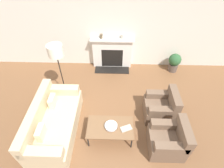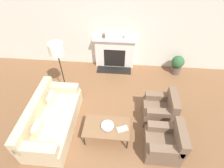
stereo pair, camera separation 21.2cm
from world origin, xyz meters
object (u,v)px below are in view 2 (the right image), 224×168
object	(u,v)px
fireplace	(115,53)
bowl	(107,126)
coffee_table	(107,127)
book	(122,129)
couch	(51,119)
mantel_vase_center_left	(125,37)
mantel_vase_left	(104,36)
floor_lamp	(57,53)
armchair_far	(160,110)
potted_plant	(177,64)
armchair_near	(165,143)

from	to	relation	value
fireplace	bowl	distance (m)	2.86
coffee_table	book	size ratio (longest dim) A/B	3.69
couch	mantel_vase_center_left	bearing A→B (deg)	-31.38
mantel_vase_left	book	bearing A→B (deg)	-75.40
floor_lamp	armchair_far	bearing A→B (deg)	-14.75
mantel_vase_left	potted_plant	bearing A→B (deg)	-5.27
fireplace	floor_lamp	xyz separation A→B (m)	(-1.36, -1.46, 0.89)
mantel_vase_left	potted_plant	distance (m)	2.60
couch	armchair_near	size ratio (longest dim) A/B	2.40
armchair_far	potted_plant	bearing A→B (deg)	158.51
bowl	couch	bearing A→B (deg)	174.06
bowl	mantel_vase_center_left	xyz separation A→B (m)	(0.27, 2.88, 0.71)
fireplace	potted_plant	bearing A→B (deg)	-5.75
bowl	fireplace	bearing A→B (deg)	91.16
book	floor_lamp	distance (m)	2.48
fireplace	armchair_near	xyz separation A→B (m)	(1.34, -3.10, -0.21)
couch	coffee_table	size ratio (longest dim) A/B	1.85
coffee_table	bowl	xyz separation A→B (m)	(0.02, -0.01, 0.07)
armchair_far	mantel_vase_center_left	size ratio (longest dim) A/B	5.78
couch	potted_plant	distance (m)	4.27
couch	armchair_near	world-z (taller)	couch
bowl	potted_plant	distance (m)	3.36
couch	book	world-z (taller)	couch
bowl	mantel_vase_left	bearing A→B (deg)	98.16
bowl	book	bearing A→B (deg)	-5.56
couch	potted_plant	xyz separation A→B (m)	(3.45, 2.50, 0.05)
couch	potted_plant	world-z (taller)	couch
mantel_vase_left	fireplace	bearing A→B (deg)	-2.40
coffee_table	couch	bearing A→B (deg)	174.33
mantel_vase_left	coffee_table	bearing A→B (deg)	-82.21
couch	mantel_vase_center_left	world-z (taller)	mantel_vase_center_left
potted_plant	coffee_table	bearing A→B (deg)	-128.21
potted_plant	fireplace	bearing A→B (deg)	174.25
bowl	potted_plant	bearing A→B (deg)	52.15
fireplace	book	bearing A→B (deg)	-82.07
couch	book	xyz separation A→B (m)	(1.74, -0.18, 0.10)
armchair_near	couch	bearing A→B (deg)	-98.21
armchair_near	bowl	distance (m)	1.31
bowl	floor_lamp	distance (m)	2.22
couch	armchair_near	distance (m)	2.71
fireplace	floor_lamp	bearing A→B (deg)	-132.82
fireplace	potted_plant	distance (m)	2.13
armchair_near	coffee_table	distance (m)	1.33
armchair_far	coffee_table	xyz separation A→B (m)	(-1.31, -0.68, 0.05)
mantel_vase_center_left	potted_plant	bearing A→B (deg)	-7.27
book	floor_lamp	world-z (taller)	floor_lamp
bowl	floor_lamp	size ratio (longest dim) A/B	0.17
fireplace	potted_plant	world-z (taller)	fireplace
couch	potted_plant	bearing A→B (deg)	-54.05
mantel_vase_center_left	mantel_vase_left	bearing A→B (deg)	180.00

